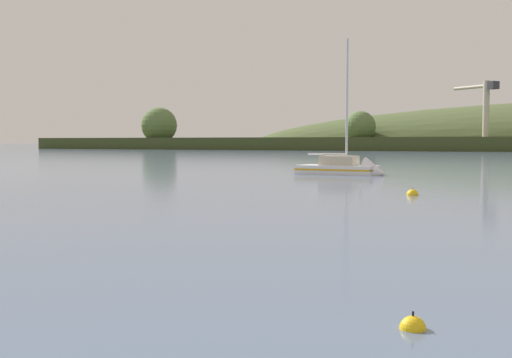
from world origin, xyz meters
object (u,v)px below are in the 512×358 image
Objects in this scene: mooring_buoy_midchannel at (412,195)px; dockside_crane at (485,116)px; sailboat_near_mooring at (348,171)px; mooring_buoy_foreground at (413,329)px.

dockside_crane is at bearing 97.94° from mooring_buoy_midchannel.
sailboat_near_mooring is 52.20m from mooring_buoy_foreground.
sailboat_near_mooring is 23.87m from mooring_buoy_midchannel.
dockside_crane is 176.20m from mooring_buoy_midchannel.
dockside_crane reaches higher than sailboat_near_mooring.
mooring_buoy_foreground is at bearing -74.94° from mooring_buoy_midchannel.
dockside_crane reaches higher than mooring_buoy_midchannel.
mooring_buoy_midchannel is (-7.47, 27.77, -0.00)m from mooring_buoy_foreground.
mooring_buoy_midchannel is (24.29, -174.17, -11.01)m from dockside_crane.
mooring_buoy_midchannel is (11.86, -20.71, -0.40)m from sailboat_near_mooring.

